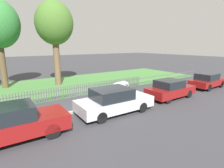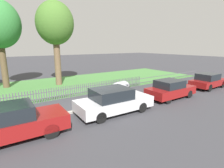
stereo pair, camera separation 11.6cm
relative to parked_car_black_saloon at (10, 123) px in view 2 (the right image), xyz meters
name	(u,v)px [view 2 (the right image)]	position (x,y,z in m)	size (l,w,h in m)	color
ground_plane	(93,109)	(4.47, 1.28, -0.75)	(120.00, 120.00, 0.00)	#38383D
kerb_stone	(92,107)	(4.47, 1.38, -0.69)	(32.82, 0.20, 0.12)	#9E998E
grass_strip	(56,86)	(4.47, 8.90, -0.75)	(32.82, 9.00, 0.01)	#477F3D
park_fence	(73,91)	(4.47, 4.41, -0.30)	(32.82, 0.05, 0.91)	#4C4C51
parked_car_black_saloon	(10,123)	(0.00, 0.00, 0.00)	(4.36, 1.81, 1.49)	maroon
parked_car_navy_estate	(113,101)	(5.17, 0.10, -0.03)	(4.47, 2.02, 1.46)	#BCBCC1
parked_car_red_compact	(170,89)	(10.22, 0.08, -0.07)	(3.85, 1.68, 1.37)	maroon
parked_car_white_van	(208,81)	(15.67, 0.17, -0.07)	(3.90, 1.71, 1.35)	maroon
covered_motorcycle	(121,86)	(7.88, 3.01, -0.11)	(2.00, 0.87, 1.03)	black
tree_mid_park	(55,24)	(4.91, 9.26, 4.96)	(3.45, 3.45, 7.81)	brown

